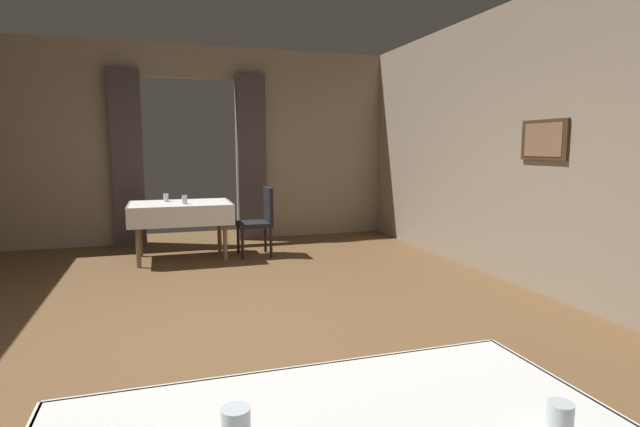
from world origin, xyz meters
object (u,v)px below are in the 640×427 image
Objects in this scene: glass_near_b at (560,420)px; glass_mid_b at (166,198)px; chair_mid_right at (260,218)px; dining_table_mid at (181,210)px; glass_mid_a at (185,200)px.

glass_mid_b reaches higher than glass_near_b.
chair_mid_right is 8.51× the size of glass_mid_b.
glass_near_b is 0.81× the size of glass_mid_b.
glass_mid_b is at bearing 167.22° from chair_mid_right.
chair_mid_right is at bearing -4.81° from dining_table_mid.
chair_mid_right is 5.70m from glass_near_b.
glass_near_b is at bearing -93.26° from chair_mid_right.
glass_mid_a is at bearing -59.09° from glass_mid_b.
dining_table_mid is 1.39× the size of chair_mid_right.
glass_near_b is (-0.32, -5.68, 0.28)m from chair_mid_right.
dining_table_mid is 11.32× the size of glass_mid_a.
chair_mid_right is at bearing -12.78° from glass_mid_b.
glass_mid_b reaches higher than dining_table_mid.
chair_mid_right reaches higher than glass_near_b.
glass_near_b reaches higher than dining_table_mid.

